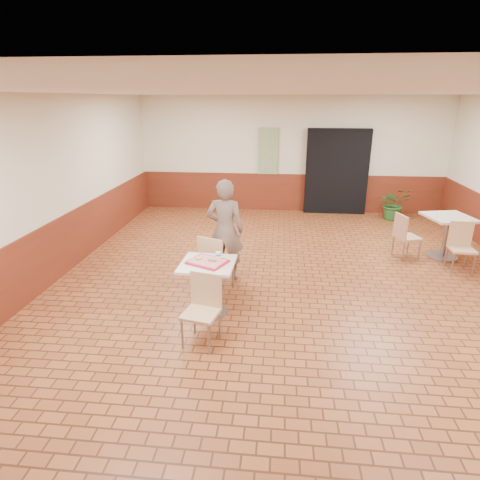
# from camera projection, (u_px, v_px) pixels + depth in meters

# --- Properties ---
(room_shell) EXTENTS (8.01, 10.01, 3.01)m
(room_shell) POSITION_uv_depth(u_px,v_px,m) (297.00, 201.00, 5.86)
(room_shell) COLOR brown
(room_shell) RESTS_ON ground
(wainscot_band) EXTENTS (8.00, 10.00, 1.00)m
(wainscot_band) POSITION_uv_depth(u_px,v_px,m) (294.00, 264.00, 6.20)
(wainscot_band) COLOR #5F2212
(wainscot_band) RESTS_ON ground
(corridor_doorway) EXTENTS (1.60, 0.22, 2.20)m
(corridor_doorway) POSITION_uv_depth(u_px,v_px,m) (337.00, 172.00, 10.46)
(corridor_doorway) COLOR black
(corridor_doorway) RESTS_ON ground
(promo_poster) EXTENTS (0.50, 0.03, 1.20)m
(promo_poster) POSITION_uv_depth(u_px,v_px,m) (268.00, 151.00, 10.52)
(promo_poster) COLOR gray
(promo_poster) RESTS_ON wainscot_band
(main_table) EXTENTS (0.74, 0.74, 0.78)m
(main_table) POSITION_uv_depth(u_px,v_px,m) (208.00, 280.00, 5.61)
(main_table) COLOR beige
(main_table) RESTS_ON ground
(chair_main_front) EXTENTS (0.49, 0.49, 0.89)m
(chair_main_front) POSITION_uv_depth(u_px,v_px,m) (203.00, 305.00, 4.96)
(chair_main_front) COLOR tan
(chair_main_front) RESTS_ON ground
(chair_main_back) EXTENTS (0.57, 0.57, 0.94)m
(chair_main_back) POSITION_uv_depth(u_px,v_px,m) (214.00, 261.00, 6.23)
(chair_main_back) COLOR tan
(chair_main_back) RESTS_ON ground
(customer) EXTENTS (0.65, 0.44, 1.71)m
(customer) POSITION_uv_depth(u_px,v_px,m) (225.00, 230.00, 6.64)
(customer) COLOR #74625A
(customer) RESTS_ON ground
(serving_tray) EXTENTS (0.50, 0.39, 0.03)m
(serving_tray) POSITION_uv_depth(u_px,v_px,m) (207.00, 262.00, 5.52)
(serving_tray) COLOR red
(serving_tray) RESTS_ON main_table
(ring_donut) EXTENTS (0.12, 0.12, 0.03)m
(ring_donut) POSITION_uv_depth(u_px,v_px,m) (199.00, 258.00, 5.58)
(ring_donut) COLOR #EBB555
(ring_donut) RESTS_ON serving_tray
(long_john_donut) EXTENTS (0.14, 0.09, 0.04)m
(long_john_donut) POSITION_uv_depth(u_px,v_px,m) (212.00, 260.00, 5.50)
(long_john_donut) COLOR gold
(long_john_donut) RESTS_ON serving_tray
(paper_cup) EXTENTS (0.07, 0.07, 0.09)m
(paper_cup) POSITION_uv_depth(u_px,v_px,m) (218.00, 255.00, 5.59)
(paper_cup) COLOR white
(paper_cup) RESTS_ON serving_tray
(second_table) EXTENTS (0.78, 0.78, 0.83)m
(second_table) POSITION_uv_depth(u_px,v_px,m) (447.00, 230.00, 7.61)
(second_table) COLOR beige
(second_table) RESTS_ON ground
(chair_second_left) EXTENTS (0.51, 0.51, 0.87)m
(chair_second_left) POSITION_uv_depth(u_px,v_px,m) (405.00, 234.00, 7.61)
(chair_second_left) COLOR tan
(chair_second_left) RESTS_ON ground
(chair_second_front) EXTENTS (0.42, 0.42, 0.88)m
(chair_second_front) POSITION_uv_depth(u_px,v_px,m) (461.00, 244.00, 7.08)
(chair_second_front) COLOR #DDB184
(chair_second_front) RESTS_ON ground
(potted_plant) EXTENTS (0.81, 0.73, 0.81)m
(potted_plant) POSITION_uv_depth(u_px,v_px,m) (394.00, 204.00, 10.10)
(potted_plant) COLOR #255823
(potted_plant) RESTS_ON ground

